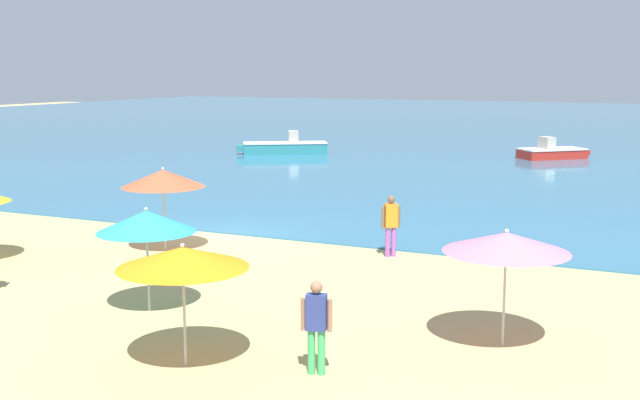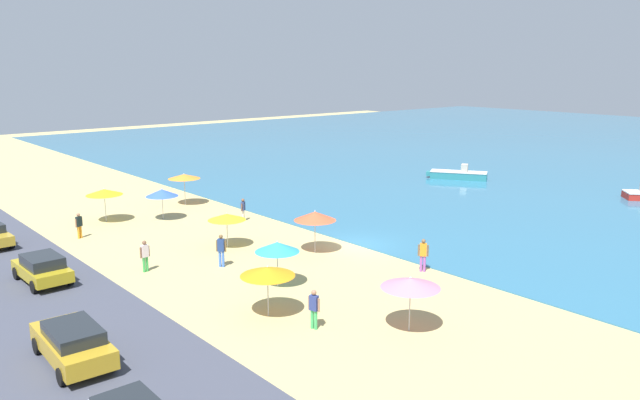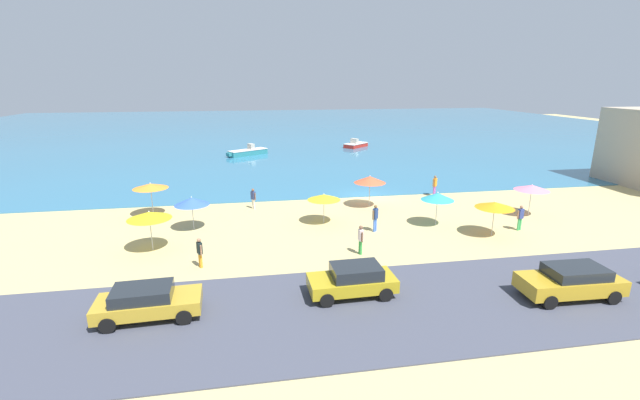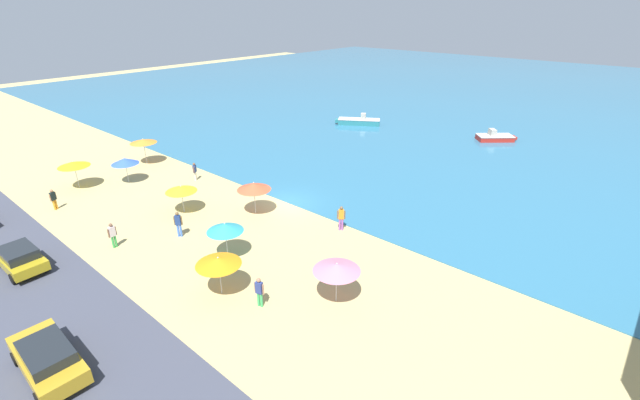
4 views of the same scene
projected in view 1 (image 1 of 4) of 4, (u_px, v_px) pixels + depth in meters
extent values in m
plane|color=tan|center=(233.00, 235.00, 26.36)|extent=(160.00, 160.00, 0.00)
cube|color=teal|center=(533.00, 126.00, 75.66)|extent=(150.00, 110.00, 0.05)
cylinder|color=#B2B2B7|center=(184.00, 316.00, 14.60)|extent=(0.05, 0.05, 1.91)
cone|color=orange|center=(183.00, 257.00, 14.42)|extent=(2.41, 2.41, 0.38)
sphere|color=silver|center=(182.00, 245.00, 14.39)|extent=(0.08, 0.08, 0.08)
cylinder|color=#B2B2B7|center=(148.00, 271.00, 17.97)|extent=(0.05, 0.05, 1.87)
cone|color=teal|center=(146.00, 221.00, 17.78)|extent=(2.22, 2.22, 0.49)
sphere|color=silver|center=(146.00, 209.00, 17.74)|extent=(0.08, 0.08, 0.08)
cylinder|color=#B2B2B7|center=(164.00, 218.00, 23.91)|extent=(0.05, 0.05, 1.99)
cone|color=#E55734|center=(163.00, 178.00, 23.71)|extent=(2.48, 2.48, 0.52)
sphere|color=silver|center=(163.00, 169.00, 23.66)|extent=(0.08, 0.08, 0.08)
cylinder|color=#B2B2B7|center=(504.00, 298.00, 15.66)|extent=(0.05, 0.05, 1.95)
cone|color=pink|center=(506.00, 242.00, 15.48)|extent=(2.47, 2.47, 0.39)
sphere|color=silver|center=(507.00, 231.00, 15.44)|extent=(0.08, 0.08, 0.08)
cylinder|color=#3EAE60|center=(311.00, 352.00, 14.31)|extent=(0.14, 0.14, 0.83)
cylinder|color=#3EAE60|center=(321.00, 352.00, 14.28)|extent=(0.14, 0.14, 0.83)
cube|color=navy|center=(316.00, 312.00, 14.17)|extent=(0.40, 0.30, 0.65)
sphere|color=#9C6E52|center=(316.00, 287.00, 14.10)|extent=(0.22, 0.22, 0.22)
cylinder|color=#9C6E52|center=(303.00, 314.00, 14.22)|extent=(0.09, 0.09, 0.59)
cylinder|color=#9C6E52|center=(330.00, 316.00, 14.14)|extent=(0.09, 0.09, 0.59)
cylinder|color=#9B52AD|center=(393.00, 242.00, 23.27)|extent=(0.14, 0.14, 0.87)
cylinder|color=#9B52AD|center=(388.00, 242.00, 23.23)|extent=(0.14, 0.14, 0.87)
cube|color=orange|center=(391.00, 215.00, 23.12)|extent=(0.42, 0.40, 0.69)
sphere|color=brown|center=(391.00, 199.00, 23.05)|extent=(0.22, 0.22, 0.22)
cylinder|color=brown|center=(399.00, 217.00, 23.19)|extent=(0.09, 0.09, 0.62)
cylinder|color=brown|center=(383.00, 217.00, 23.08)|extent=(0.09, 0.09, 0.62)
cube|color=red|center=(552.00, 154.00, 48.22)|extent=(4.07, 3.92, 0.53)
cube|color=red|center=(582.00, 152.00, 48.84)|extent=(1.00, 1.04, 0.32)
cube|color=silver|center=(552.00, 149.00, 48.17)|extent=(4.12, 3.98, 0.08)
cube|color=#B2AD9E|center=(547.00, 143.00, 48.00)|extent=(1.17, 1.20, 0.78)
cube|color=teal|center=(285.00, 149.00, 50.81)|extent=(5.24, 4.03, 0.66)
cube|color=teal|center=(240.00, 148.00, 50.45)|extent=(0.81, 0.93, 0.40)
cube|color=silver|center=(285.00, 143.00, 50.75)|extent=(5.28, 4.10, 0.08)
cube|color=#B2AD9E|center=(293.00, 137.00, 50.76)|extent=(0.98, 1.07, 0.80)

